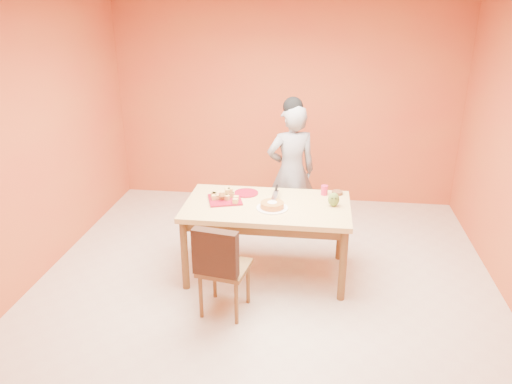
# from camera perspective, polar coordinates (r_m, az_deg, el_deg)

# --- Properties ---
(floor) EXTENTS (5.00, 5.00, 0.00)m
(floor) POSITION_cam_1_polar(r_m,az_deg,el_deg) (4.81, 0.74, -11.85)
(floor) COLOR beige
(floor) RESTS_ON ground
(wall_back) EXTENTS (4.50, 0.00, 4.50)m
(wall_back) POSITION_cam_1_polar(r_m,az_deg,el_deg) (6.63, 3.38, 10.30)
(wall_back) COLOR #BE5E2B
(wall_back) RESTS_ON floor
(wall_left) EXTENTS (0.00, 5.00, 5.00)m
(wall_left) POSITION_cam_1_polar(r_m,az_deg,el_deg) (4.99, -25.86, 4.30)
(wall_left) COLOR #BE5E2B
(wall_left) RESTS_ON floor
(dining_table) EXTENTS (1.60, 0.90, 0.76)m
(dining_table) POSITION_cam_1_polar(r_m,az_deg,el_deg) (4.88, 1.28, -2.41)
(dining_table) COLOR #E6BE78
(dining_table) RESTS_ON floor
(dining_chair) EXTENTS (0.47, 0.53, 0.88)m
(dining_chair) POSITION_cam_1_polar(r_m,az_deg,el_deg) (4.38, -3.69, -8.47)
(dining_chair) COLOR brown
(dining_chair) RESTS_ON floor
(pastry_pile) EXTENTS (0.28, 0.28, 0.09)m
(pastry_pile) POSITION_cam_1_polar(r_m,az_deg,el_deg) (4.91, -3.59, -0.28)
(pastry_pile) COLOR #D4B15A
(pastry_pile) RESTS_ON pastry_platter
(person) EXTENTS (0.66, 0.54, 1.55)m
(person) POSITION_cam_1_polar(r_m,az_deg,el_deg) (5.68, 4.05, 2.31)
(person) COLOR gray
(person) RESTS_ON floor
(pastry_platter) EXTENTS (0.40, 0.40, 0.02)m
(pastry_platter) POSITION_cam_1_polar(r_m,az_deg,el_deg) (4.93, -3.57, -0.88)
(pastry_platter) COLOR maroon
(pastry_platter) RESTS_ON dining_table
(red_dinner_plate) EXTENTS (0.29, 0.29, 0.01)m
(red_dinner_plate) POSITION_cam_1_polar(r_m,az_deg,el_deg) (5.09, -1.12, -0.11)
(red_dinner_plate) COLOR maroon
(red_dinner_plate) RESTS_ON dining_table
(white_cake_plate) EXTENTS (0.34, 0.34, 0.01)m
(white_cake_plate) POSITION_cam_1_polar(r_m,az_deg,el_deg) (4.74, 1.85, -1.85)
(white_cake_plate) COLOR white
(white_cake_plate) RESTS_ON dining_table
(sponge_cake) EXTENTS (0.26, 0.26, 0.05)m
(sponge_cake) POSITION_cam_1_polar(r_m,az_deg,el_deg) (4.72, 1.86, -1.50)
(sponge_cake) COLOR #C17532
(sponge_cake) RESTS_ON white_cake_plate
(cake_server) EXTENTS (0.06, 0.26, 0.01)m
(cake_server) POSITION_cam_1_polar(r_m,az_deg,el_deg) (4.88, 2.19, -0.33)
(cake_server) COLOR silver
(cake_server) RESTS_ON sponge_cake
(egg_ornament) EXTENTS (0.12, 0.10, 0.14)m
(egg_ornament) POSITION_cam_1_polar(r_m,az_deg,el_deg) (4.82, 8.87, -0.85)
(egg_ornament) COLOR olive
(egg_ornament) RESTS_ON dining_table
(magenta_glass) EXTENTS (0.09, 0.09, 0.10)m
(magenta_glass) POSITION_cam_1_polar(r_m,az_deg,el_deg) (5.09, 7.82, 0.21)
(magenta_glass) COLOR #C71D48
(magenta_glass) RESTS_ON dining_table
(checker_tin) EXTENTS (0.12, 0.12, 0.03)m
(checker_tin) POSITION_cam_1_polar(r_m,az_deg,el_deg) (5.14, 9.27, -0.07)
(checker_tin) COLOR #351D0E
(checker_tin) RESTS_ON dining_table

